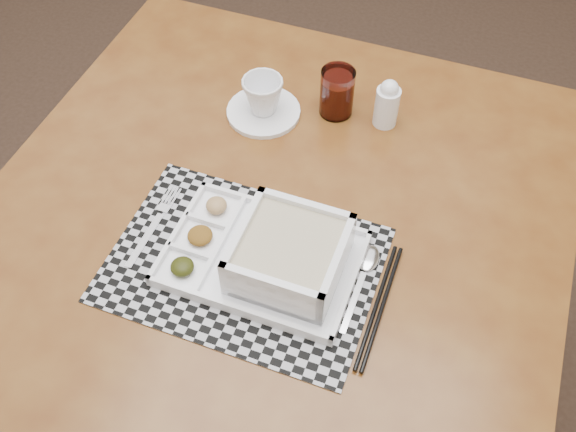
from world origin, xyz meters
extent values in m
plane|color=#2F2017|center=(0.00, 0.00, 0.00)|extent=(5.00, 5.00, 0.00)
cube|color=#4F260E|center=(0.79, -0.83, 0.76)|extent=(1.09, 1.09, 0.04)
cylinder|color=#4F260E|center=(0.35, -0.34, 0.37)|extent=(0.05, 0.05, 0.74)
cylinder|color=#4F260E|center=(1.28, -0.39, 0.37)|extent=(0.05, 0.05, 0.74)
cube|color=#4F260E|center=(0.81, -0.39, 0.70)|extent=(0.89, 0.08, 0.08)
cube|color=#4F260E|center=(0.34, -0.81, 0.70)|extent=(0.08, 0.89, 0.08)
cube|color=#4F260E|center=(1.24, -0.86, 0.70)|extent=(0.08, 0.89, 0.08)
cube|color=#A3A3AB|center=(0.78, -0.96, 0.78)|extent=(0.46, 0.34, 0.00)
cube|color=white|center=(0.81, -0.95, 0.79)|extent=(0.33, 0.24, 0.01)
cube|color=white|center=(0.81, -0.84, 0.80)|extent=(0.32, 0.02, 0.01)
cube|color=white|center=(0.80, -1.06, 0.80)|extent=(0.32, 0.02, 0.01)
cube|color=white|center=(0.65, -0.94, 0.80)|extent=(0.02, 0.22, 0.01)
cube|color=white|center=(0.96, -0.96, 0.80)|extent=(0.02, 0.22, 0.01)
cube|color=white|center=(0.73, -0.95, 0.80)|extent=(0.02, 0.20, 0.01)
cube|color=white|center=(0.69, -0.98, 0.80)|extent=(0.08, 0.01, 0.01)
cube|color=white|center=(0.69, -0.91, 0.80)|extent=(0.08, 0.01, 0.01)
ellipsoid|color=black|center=(0.69, -1.01, 0.80)|extent=(0.04, 0.04, 0.02)
ellipsoid|color=#4F310D|center=(0.69, -0.94, 0.80)|extent=(0.04, 0.04, 0.02)
ellipsoid|color=#9A7646|center=(0.70, -0.88, 0.80)|extent=(0.04, 0.04, 0.02)
cube|color=white|center=(0.86, -0.95, 0.80)|extent=(0.18, 0.18, 0.01)
cube|color=white|center=(0.86, -0.87, 0.83)|extent=(0.17, 0.02, 0.08)
cube|color=white|center=(0.85, -1.03, 0.83)|extent=(0.17, 0.02, 0.08)
cube|color=white|center=(0.78, -0.95, 0.83)|extent=(0.02, 0.17, 0.08)
cube|color=white|center=(0.94, -0.96, 0.83)|extent=(0.02, 0.17, 0.08)
cube|color=#C1AF90|center=(0.86, -0.95, 0.83)|extent=(0.16, 0.16, 0.07)
cube|color=silver|center=(0.60, -0.97, 0.78)|extent=(0.02, 0.12, 0.00)
cube|color=silver|center=(0.60, -0.89, 0.78)|extent=(0.02, 0.02, 0.00)
cube|color=silver|center=(0.59, -0.86, 0.78)|extent=(0.01, 0.04, 0.00)
cube|color=silver|center=(0.60, -0.86, 0.78)|extent=(0.01, 0.04, 0.00)
cube|color=silver|center=(0.61, -0.86, 0.78)|extent=(0.01, 0.04, 0.00)
cube|color=silver|center=(0.61, -0.86, 0.78)|extent=(0.01, 0.04, 0.00)
cube|color=silver|center=(0.97, -0.98, 0.78)|extent=(0.02, 0.12, 0.00)
ellipsoid|color=silver|center=(0.98, -0.89, 0.78)|extent=(0.04, 0.06, 0.01)
cylinder|color=black|center=(1.01, -0.98, 0.78)|extent=(0.02, 0.24, 0.01)
cylinder|color=black|center=(1.02, -0.98, 0.78)|extent=(0.02, 0.24, 0.01)
cylinder|color=white|center=(0.69, -0.60, 0.78)|extent=(0.15, 0.15, 0.01)
imported|color=white|center=(0.69, -0.60, 0.83)|extent=(0.10, 0.10, 0.08)
cylinder|color=white|center=(0.83, -0.55, 0.83)|extent=(0.07, 0.07, 0.10)
cylinder|color=#410A05|center=(0.83, -0.55, 0.82)|extent=(0.06, 0.06, 0.08)
cylinder|color=white|center=(0.93, -0.56, 0.82)|extent=(0.05, 0.05, 0.08)
sphere|color=white|center=(0.93, -0.56, 0.87)|extent=(0.04, 0.04, 0.04)
camera|label=1|loc=(1.03, -1.51, 1.68)|focal=40.00mm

